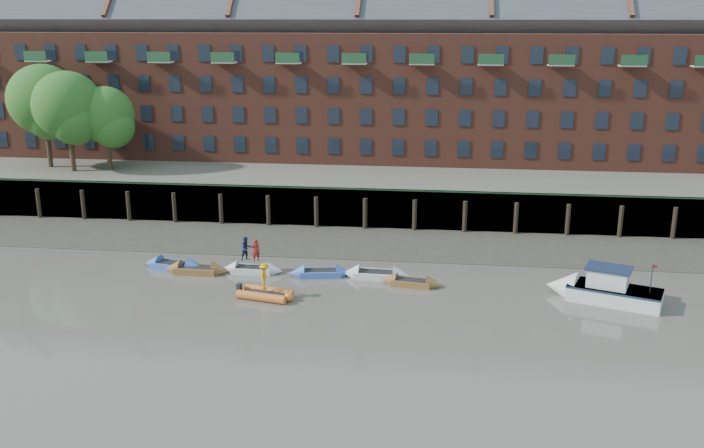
% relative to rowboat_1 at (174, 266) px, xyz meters
% --- Properties ---
extents(ground, '(220.00, 220.00, 0.00)m').
position_rel_rowboat_1_xyz_m(ground, '(10.00, -10.48, -0.24)').
color(ground, '#5F5951').
rests_on(ground, ground).
extents(foreshore, '(110.00, 8.00, 0.50)m').
position_rel_rowboat_1_xyz_m(foreshore, '(10.00, 7.52, -0.24)').
color(foreshore, '#3D382F').
rests_on(foreshore, ground).
extents(mud_band, '(110.00, 1.60, 0.10)m').
position_rel_rowboat_1_xyz_m(mud_band, '(10.00, 4.12, -0.24)').
color(mud_band, '#4C4336').
rests_on(mud_band, ground).
extents(river_wall, '(110.00, 1.23, 3.30)m').
position_rel_rowboat_1_xyz_m(river_wall, '(10.00, 11.90, 1.36)').
color(river_wall, '#2D2A26').
rests_on(river_wall, ground).
extents(bank_terrace, '(110.00, 28.00, 3.20)m').
position_rel_rowboat_1_xyz_m(bank_terrace, '(10.00, 25.52, 1.36)').
color(bank_terrace, '#5E594D').
rests_on(bank_terrace, ground).
extents(apartment_terrace, '(80.60, 15.56, 20.98)m').
position_rel_rowboat_1_xyz_m(apartment_terrace, '(10.00, 26.52, 12.59)').
color(apartment_terrace, brown).
rests_on(apartment_terrace, bank_terrace).
extents(tree_cluster, '(11.76, 7.74, 9.40)m').
position_rel_rowboat_1_xyz_m(tree_cluster, '(-15.62, 16.87, 8.77)').
color(tree_cluster, '#3A281C').
rests_on(tree_cluster, bank_terrace).
extents(rowboat_1, '(4.76, 2.23, 1.33)m').
position_rel_rowboat_1_xyz_m(rowboat_1, '(0.00, 0.00, 0.00)').
color(rowboat_1, '#3E64C2').
rests_on(rowboat_1, ground).
extents(rowboat_2, '(4.52, 1.39, 1.30)m').
position_rel_rowboat_1_xyz_m(rowboat_2, '(1.77, -0.61, -0.00)').
color(rowboat_2, brown).
rests_on(rowboat_2, ground).
extents(rowboat_3, '(4.19, 1.25, 1.21)m').
position_rel_rowboat_1_xyz_m(rowboat_3, '(5.51, -0.11, -0.02)').
color(rowboat_3, silver).
rests_on(rowboat_3, ground).
extents(rowboat_4, '(4.40, 1.94, 1.23)m').
position_rel_rowboat_1_xyz_m(rowboat_4, '(10.19, -0.21, -0.02)').
color(rowboat_4, '#3E64C2').
rests_on(rowboat_4, ground).
extents(rowboat_5, '(4.63, 1.49, 1.33)m').
position_rel_rowboat_1_xyz_m(rowboat_5, '(13.94, -0.15, -0.00)').
color(rowboat_5, silver).
rests_on(rowboat_5, ground).
extents(rowboat_6, '(4.09, 1.77, 1.15)m').
position_rel_rowboat_1_xyz_m(rowboat_6, '(16.32, -1.27, -0.03)').
color(rowboat_6, brown).
rests_on(rowboat_6, ground).
extents(rib_tender, '(3.64, 2.34, 0.61)m').
position_rel_rowboat_1_xyz_m(rib_tender, '(7.59, -4.58, 0.03)').
color(rib_tender, orange).
rests_on(rib_tender, ground).
extents(motor_launch, '(7.14, 4.43, 2.80)m').
position_rel_rowboat_1_xyz_m(motor_launch, '(27.58, -2.37, 0.48)').
color(motor_launch, silver).
rests_on(motor_launch, ground).
extents(person_rower_a, '(0.66, 0.56, 1.56)m').
position_rel_rowboat_1_xyz_m(person_rower_a, '(5.78, -0.02, 1.36)').
color(person_rower_a, maroon).
rests_on(person_rower_a, rowboat_3).
extents(person_rower_b, '(1.01, 1.01, 1.66)m').
position_rel_rowboat_1_xyz_m(person_rower_b, '(5.10, 0.08, 1.41)').
color(person_rower_b, '#19233F').
rests_on(person_rower_b, rowboat_3).
extents(person_rib_crew, '(0.64, 1.09, 1.68)m').
position_rel_rowboat_1_xyz_m(person_rib_crew, '(7.45, -4.52, 1.18)').
color(person_rib_crew, orange).
rests_on(person_rib_crew, rib_tender).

